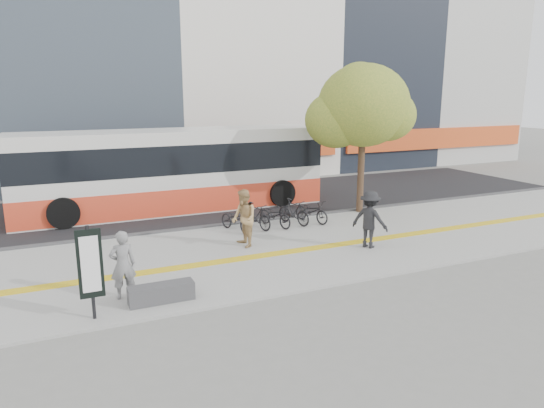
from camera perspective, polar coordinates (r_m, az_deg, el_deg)
name	(u,v)px	position (r m, az deg, el deg)	size (l,w,h in m)	color
ground	(243,273)	(14.49, -3.39, -7.98)	(120.00, 120.00, 0.00)	slate
sidewalk	(226,257)	(15.81, -5.35, -6.06)	(40.00, 7.00, 0.08)	slate
tactile_strip	(231,260)	(15.34, -4.74, -6.46)	(40.00, 0.45, 0.01)	gold
street	(172,208)	(22.78, -11.51, -0.41)	(40.00, 8.00, 0.06)	black
curb	(196,228)	(19.00, -8.80, -2.81)	(40.00, 0.25, 0.14)	#37383A
bench	(161,293)	(12.64, -12.65, -10.00)	(1.60, 0.45, 0.45)	#37383A
signboard	(90,265)	(11.81, -20.26, -6.65)	(0.55, 0.10, 2.20)	black
street_tree	(361,107)	(21.20, 10.29, 10.93)	(4.40, 3.80, 6.31)	#3C251B
bus	(174,173)	(21.99, -11.30, 3.59)	(13.14, 3.11, 3.50)	beige
bicycle_row	(275,215)	(18.91, 0.36, -1.23)	(4.29, 1.82, 1.00)	black
seated_woman	(123,265)	(12.87, -16.87, -6.73)	(0.64, 0.42, 1.75)	black
pedestrian_tan	(244,218)	(16.38, -3.26, -1.68)	(0.94, 0.73, 1.93)	tan
pedestrian_dark	(370,219)	(16.60, 11.23, -1.75)	(1.23, 0.71, 1.91)	black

